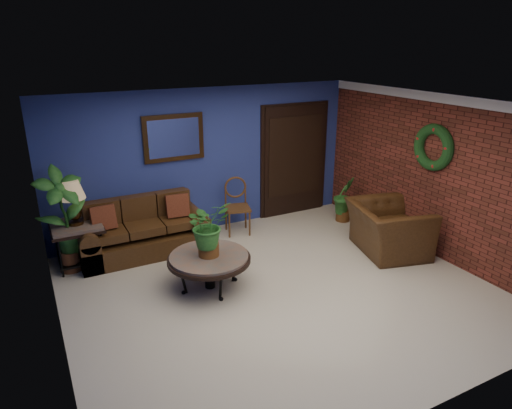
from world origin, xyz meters
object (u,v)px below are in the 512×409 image
end_table (77,233)px  sofa (142,234)px  side_chair (237,202)px  table_lamp (72,197)px  coffee_table (209,259)px  armchair (388,229)px

end_table → sofa: bearing=1.5°
sofa → side_chair: bearing=1.5°
end_table → table_lamp: table_lamp is taller
side_chair → sofa: bearing=-163.5°
sofa → table_lamp: (-0.97, -0.03, 0.79)m
coffee_table → side_chair: size_ratio=1.16×
coffee_table → side_chair: bearing=53.8°
sofa → table_lamp: 1.25m
sofa → armchair: size_ratio=1.65×
sofa → armchair: sofa is taller
end_table → armchair: armchair is taller
coffee_table → side_chair: 1.99m
end_table → table_lamp: (0.00, 0.00, 0.57)m
end_table → side_chair: (2.66, 0.07, 0.04)m
table_lamp → end_table: bearing=0.0°
coffee_table → sofa: bearing=108.6°
coffee_table → table_lamp: size_ratio=1.77×
table_lamp → coffee_table: bearing=-45.8°
sofa → end_table: size_ratio=2.71×
side_chair → armchair: side_chair is taller
coffee_table → table_lamp: table_lamp is taller
sofa → armchair: bearing=-27.5°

